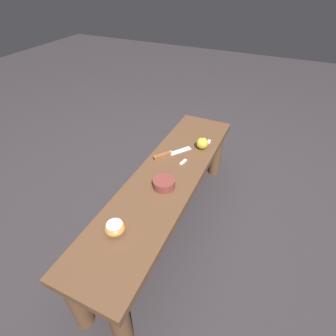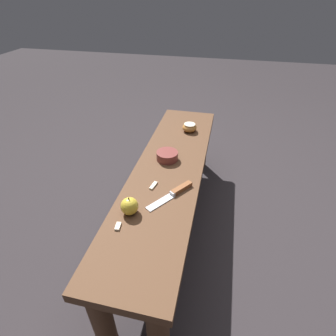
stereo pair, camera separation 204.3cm
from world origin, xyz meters
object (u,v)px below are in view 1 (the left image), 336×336
at_px(bowl, 164,183).
at_px(apple_whole, 202,143).
at_px(wooden_bench, 166,189).
at_px(knife, 167,154).
at_px(apple_cut, 115,228).

bearing_deg(bowl, apple_whole, 171.74).
bearing_deg(wooden_bench, bowl, 18.12).
xyz_separation_m(knife, apple_whole, (-0.15, 0.15, 0.03)).
relative_size(wooden_bench, knife, 6.49).
distance_m(apple_whole, apple_cut, 0.74).
distance_m(knife, apple_whole, 0.22).
height_order(apple_cut, bowl, apple_cut).
xyz_separation_m(knife, bowl, (0.24, 0.10, 0.01)).
xyz_separation_m(apple_cut, bowl, (-0.33, 0.06, -0.00)).
xyz_separation_m(wooden_bench, apple_cut, (0.40, -0.04, 0.11)).
bearing_deg(apple_whole, apple_cut, -9.37).
xyz_separation_m(wooden_bench, bowl, (0.07, 0.02, 0.11)).
relative_size(apple_cut, bowl, 0.79).
distance_m(apple_whole, bowl, 0.40).
height_order(wooden_bench, apple_whole, apple_whole).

